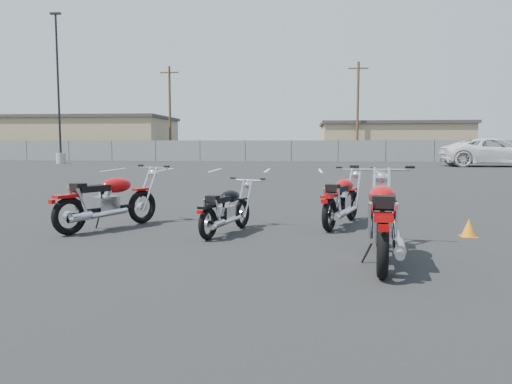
# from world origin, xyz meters

# --- Properties ---
(ground) EXTENTS (120.00, 120.00, 0.00)m
(ground) POSITION_xyz_m (0.00, 0.00, 0.00)
(ground) COLOR black
(ground) RESTS_ON ground
(motorcycle_front_red) EXTENTS (1.56, 2.12, 1.10)m
(motorcycle_front_red) POSITION_xyz_m (-2.40, 0.25, 0.50)
(motorcycle_front_red) COLOR black
(motorcycle_front_red) RESTS_ON ground
(motorcycle_second_black) EXTENTS (0.94, 1.80, 0.89)m
(motorcycle_second_black) POSITION_xyz_m (-0.24, -0.02, 0.41)
(motorcycle_second_black) COLOR black
(motorcycle_second_black) RESTS_ON ground
(motorcycle_third_red) EXTENTS (1.17, 2.10, 1.05)m
(motorcycle_third_red) POSITION_xyz_m (1.75, 1.01, 0.48)
(motorcycle_third_red) COLOR black
(motorcycle_third_red) RESTS_ON ground
(motorcycle_rear_red) EXTENTS (0.94, 2.43, 1.19)m
(motorcycle_rear_red) POSITION_xyz_m (2.05, -1.84, 0.54)
(motorcycle_rear_red) COLOR black
(motorcycle_rear_red) RESTS_ON ground
(training_cone_near) EXTENTS (0.25, 0.25, 0.29)m
(training_cone_near) POSITION_xyz_m (3.73, 0.07, 0.15)
(training_cone_near) COLOR orange
(training_cone_near) RESTS_ON ground
(light_pole_west) EXTENTS (0.80, 0.70, 11.24)m
(light_pole_west) POSITION_xyz_m (-17.45, 28.39, 3.00)
(light_pole_west) COLOR #9B9892
(light_pole_west) RESTS_ON ground
(chainlink_fence) EXTENTS (80.06, 0.06, 1.80)m
(chainlink_fence) POSITION_xyz_m (-0.00, 35.00, 0.90)
(chainlink_fence) COLOR slate
(chainlink_fence) RESTS_ON ground
(tan_building_west) EXTENTS (18.40, 10.40, 4.30)m
(tan_building_west) POSITION_xyz_m (-22.00, 42.00, 2.16)
(tan_building_west) COLOR #9A8963
(tan_building_west) RESTS_ON ground
(tan_building_east) EXTENTS (14.40, 9.40, 3.70)m
(tan_building_east) POSITION_xyz_m (10.00, 44.00, 1.86)
(tan_building_east) COLOR #9A8963
(tan_building_east) RESTS_ON ground
(utility_pole_b) EXTENTS (1.80, 0.24, 9.00)m
(utility_pole_b) POSITION_xyz_m (-12.00, 40.00, 4.69)
(utility_pole_b) COLOR #453020
(utility_pole_b) RESTS_ON ground
(utility_pole_c) EXTENTS (1.80, 0.24, 9.00)m
(utility_pole_c) POSITION_xyz_m (6.00, 39.00, 4.69)
(utility_pole_c) COLOR #453020
(utility_pole_c) RESTS_ON ground
(parking_line_stripes) EXTENTS (15.12, 4.00, 0.01)m
(parking_line_stripes) POSITION_xyz_m (-2.50, 20.00, 0.00)
(parking_line_stripes) COLOR silver
(parking_line_stripes) RESTS_ON ground
(white_van) EXTENTS (3.38, 7.91, 2.97)m
(white_van) POSITION_xyz_m (13.70, 26.38, 1.48)
(white_van) COLOR white
(white_van) RESTS_ON ground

